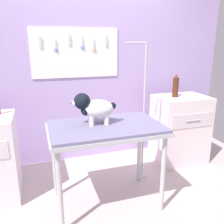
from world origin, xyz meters
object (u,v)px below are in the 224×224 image
grooming_arm (143,119)px  dog (93,108)px  soda_bottle (175,87)px  cabinet_right (180,129)px  grooming_table (106,133)px

grooming_arm → dog: bearing=-155.9°
grooming_arm → soda_bottle: (0.58, 0.27, 0.30)m
cabinet_right → soda_bottle: bearing=176.6°
grooming_arm → dog: 0.77m
grooming_arm → dog: grooming_arm is taller
grooming_table → dog: 0.27m
grooming_arm → cabinet_right: bearing=20.9°
grooming_table → cabinet_right: cabinet_right is taller
grooming_table → cabinet_right: bearing=26.5°
dog → cabinet_right: 1.56m
grooming_arm → soda_bottle: size_ratio=5.50×
soda_bottle → dog: bearing=-155.5°
dog → grooming_table: bearing=-31.0°
dog → soda_bottle: soda_bottle is taller
grooming_arm → soda_bottle: grooming_arm is taller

